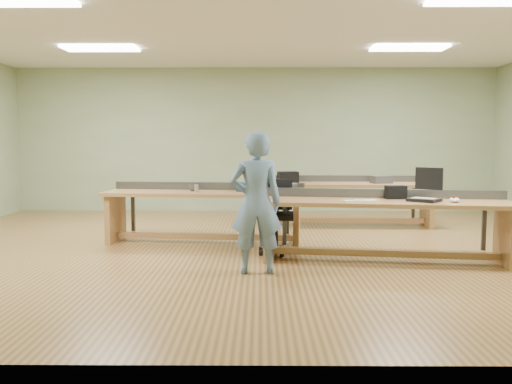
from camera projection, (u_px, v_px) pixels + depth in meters
floor at (253, 247)px, 7.53m from camera, size 10.00×10.00×0.00m
ceiling at (253, 27)px, 7.26m from camera, size 10.00×10.00×0.00m
wall_back at (256, 140)px, 11.38m from camera, size 10.00×0.04×3.00m
wall_front at (245, 136)px, 3.41m from camera, size 10.00×0.04×3.00m
fluor_panels at (253, 29)px, 7.26m from camera, size 6.20×3.50×0.03m
workbench_front at (384, 216)px, 6.64m from camera, size 3.09×1.21×0.86m
workbench_mid at (205, 205)px, 7.82m from camera, size 2.92×1.05×0.86m
workbench_back at (348, 194)px, 9.44m from camera, size 2.96×0.88×0.86m
person at (256, 203)px, 5.98m from camera, size 0.60×0.42×1.58m
laptop_base at (424, 200)px, 6.47m from camera, size 0.44×0.43×0.04m
laptop_screen at (429, 179)px, 6.55m from camera, size 0.28×0.23×0.27m
keyboard at (361, 201)px, 6.41m from camera, size 0.44×0.24×0.02m
trackball_mouse at (455, 200)px, 6.38m from camera, size 0.16×0.17×0.06m
camera_bag at (396, 192)px, 6.78m from camera, size 0.26×0.18×0.17m
task_chair at (276, 226)px, 7.13m from camera, size 0.55×0.55×0.97m
parts_bin_teal at (249, 187)px, 7.84m from camera, size 0.36×0.27×0.13m
parts_bin_grey at (281, 188)px, 7.73m from camera, size 0.44×0.28×0.12m
mug at (192, 188)px, 7.84m from camera, size 0.11×0.11×0.09m
drinks_can at (197, 188)px, 7.66m from camera, size 0.08×0.08×0.11m
storage_box_back at (288, 177)px, 9.44m from camera, size 0.38×0.30×0.19m
tray_back at (381, 179)px, 9.32m from camera, size 0.38×0.32×0.13m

